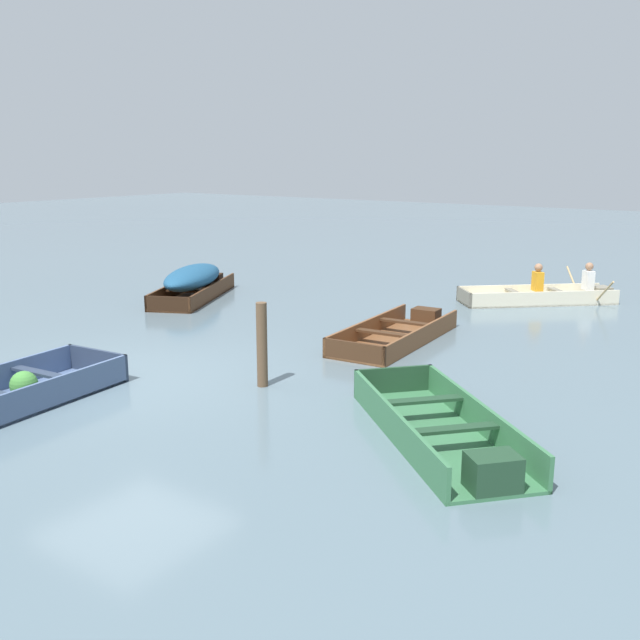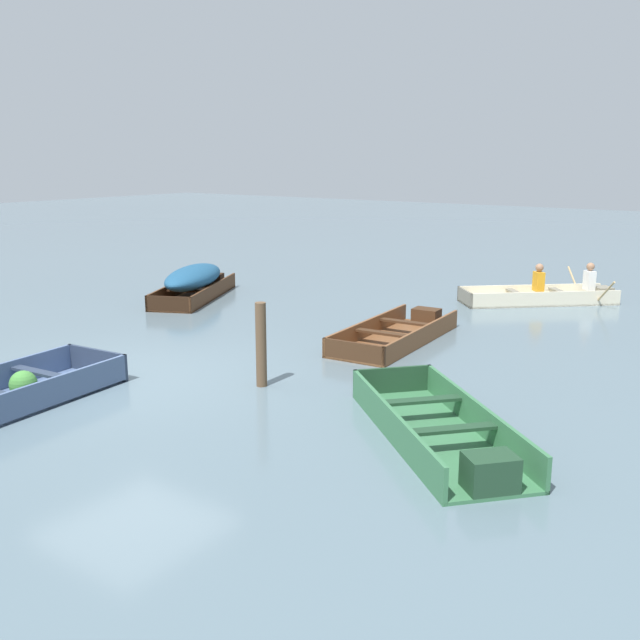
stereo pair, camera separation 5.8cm
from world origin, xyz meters
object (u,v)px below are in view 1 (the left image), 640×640
(skiff_wooden_brown_near_moored, at_px, (399,333))
(mooring_post, at_px, (262,345))
(dinghy_slate_blue_foreground, at_px, (6,396))
(rowboat_cream_with_crew, at_px, (546,295))
(skiff_dark_varnish_mid_moored, at_px, (193,280))
(skiff_green_far_moored, at_px, (442,432))

(skiff_wooden_brown_near_moored, height_order, mooring_post, mooring_post)
(dinghy_slate_blue_foreground, height_order, rowboat_cream_with_crew, rowboat_cream_with_crew)
(skiff_wooden_brown_near_moored, distance_m, mooring_post, 3.56)
(dinghy_slate_blue_foreground, distance_m, mooring_post, 3.50)
(rowboat_cream_with_crew, bearing_deg, mooring_post, -99.35)
(skiff_wooden_brown_near_moored, xyz_separation_m, skiff_dark_varnish_mid_moored, (-5.85, 0.62, 0.32))
(rowboat_cream_with_crew, bearing_deg, dinghy_slate_blue_foreground, -107.93)
(skiff_green_far_moored, height_order, mooring_post, mooring_post)
(skiff_green_far_moored, xyz_separation_m, mooring_post, (-3.07, 0.42, 0.48))
(skiff_green_far_moored, bearing_deg, skiff_wooden_brown_near_moored, 125.18)
(dinghy_slate_blue_foreground, distance_m, rowboat_cream_with_crew, 11.68)
(skiff_wooden_brown_near_moored, height_order, rowboat_cream_with_crew, rowboat_cream_with_crew)
(skiff_green_far_moored, xyz_separation_m, rowboat_cream_with_crew, (-1.68, 8.85, 0.04))
(skiff_dark_varnish_mid_moored, relative_size, mooring_post, 2.73)
(dinghy_slate_blue_foreground, relative_size, skiff_green_far_moored, 0.96)
(skiff_dark_varnish_mid_moored, bearing_deg, skiff_green_far_moored, -27.82)
(rowboat_cream_with_crew, bearing_deg, skiff_wooden_brown_near_moored, -102.51)
(skiff_wooden_brown_near_moored, distance_m, skiff_green_far_moored, 4.81)
(skiff_dark_varnish_mid_moored, distance_m, mooring_post, 6.92)
(dinghy_slate_blue_foreground, bearing_deg, skiff_green_far_moored, 23.22)
(skiff_dark_varnish_mid_moored, xyz_separation_m, skiff_green_far_moored, (8.62, -4.55, -0.30))
(dinghy_slate_blue_foreground, xyz_separation_m, skiff_wooden_brown_near_moored, (2.51, 6.20, -0.05))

